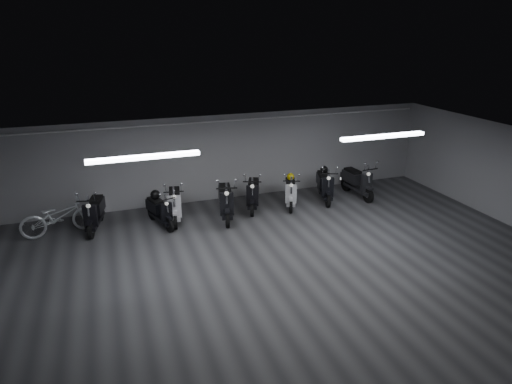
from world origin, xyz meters
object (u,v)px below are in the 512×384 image
object	(u,v)px
scooter_6	(291,187)
scooter_7	(325,180)
helmet_2	(155,195)
scooter_3	(226,195)
helmet_1	(324,170)
scooter_2	(175,198)
scooter_5	(253,188)
scooter_9	(358,177)
scooter_1	(160,206)
helmet_0	(291,177)
bicycle	(58,212)
scooter_0	(94,207)

from	to	relation	value
scooter_6	scooter_7	distance (m)	1.27
helmet_2	scooter_3	bearing A→B (deg)	-8.95
scooter_7	helmet_1	size ratio (longest dim) A/B	7.13
scooter_2	scooter_5	size ratio (longest dim) A/B	1.02
scooter_9	helmet_2	distance (m)	6.66
scooter_5	scooter_9	bearing A→B (deg)	19.43
scooter_2	scooter_9	xyz separation A→B (m)	(6.11, -0.02, 0.01)
scooter_1	scooter_7	world-z (taller)	scooter_7
scooter_1	scooter_5	world-z (taller)	scooter_5
scooter_2	helmet_0	world-z (taller)	scooter_2
scooter_5	scooter_1	bearing A→B (deg)	-151.72
scooter_2	scooter_7	size ratio (longest dim) A/B	1.00
scooter_6	scooter_9	distance (m)	2.47
bicycle	scooter_0	bearing A→B (deg)	-99.95
scooter_2	scooter_5	xyz separation A→B (m)	(2.46, 0.10, -0.01)
scooter_5	helmet_2	distance (m)	3.01
scooter_7	helmet_2	world-z (taller)	scooter_7
scooter_1	helmet_1	bearing A→B (deg)	-13.29
helmet_1	helmet_2	bearing A→B (deg)	-176.77
scooter_9	helmet_1	distance (m)	1.20
scooter_3	bicycle	world-z (taller)	scooter_3
scooter_3	helmet_1	world-z (taller)	scooter_3
scooter_0	scooter_5	size ratio (longest dim) A/B	0.99
scooter_3	scooter_9	distance (m)	4.68
helmet_0	scooter_2	bearing A→B (deg)	-177.77
scooter_6	scooter_7	world-z (taller)	scooter_7
scooter_6	helmet_2	size ratio (longest dim) A/B	6.10
bicycle	helmet_1	distance (m)	8.15
scooter_0	helmet_2	xyz separation A→B (m)	(1.69, -0.14, 0.22)
scooter_6	scooter_7	xyz separation A→B (m)	(1.27, 0.10, 0.05)
scooter_2	scooter_3	size ratio (longest dim) A/B	0.94
scooter_6	bicycle	size ratio (longest dim) A/B	0.86
bicycle	helmet_0	bearing A→B (deg)	-99.23
scooter_7	helmet_2	xyz separation A→B (m)	(-5.46, -0.07, 0.20)
scooter_2	helmet_1	size ratio (longest dim) A/B	7.14
scooter_0	scooter_6	bearing A→B (deg)	10.56
scooter_3	scooter_7	size ratio (longest dim) A/B	1.06
scooter_9	scooter_7	bearing A→B (deg)	173.60
scooter_5	scooter_7	xyz separation A→B (m)	(2.46, -0.08, 0.01)
scooter_5	scooter_2	bearing A→B (deg)	-156.24
scooter_2	helmet_0	xyz separation A→B (m)	(3.73, 0.15, 0.22)
scooter_1	scooter_6	distance (m)	4.12
scooter_2	helmet_1	world-z (taller)	scooter_2
scooter_0	scooter_2	xyz separation A→B (m)	(2.23, -0.10, 0.02)
scooter_2	scooter_5	bearing A→B (deg)	11.89
helmet_2	scooter_1	bearing A→B (deg)	-71.22
scooter_6	bicycle	xyz separation A→B (m)	(-6.80, 0.18, 0.00)
scooter_5	scooter_6	world-z (taller)	scooter_5
scooter_9	helmet_0	bearing A→B (deg)	171.83
scooter_1	scooter_2	world-z (taller)	scooter_2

